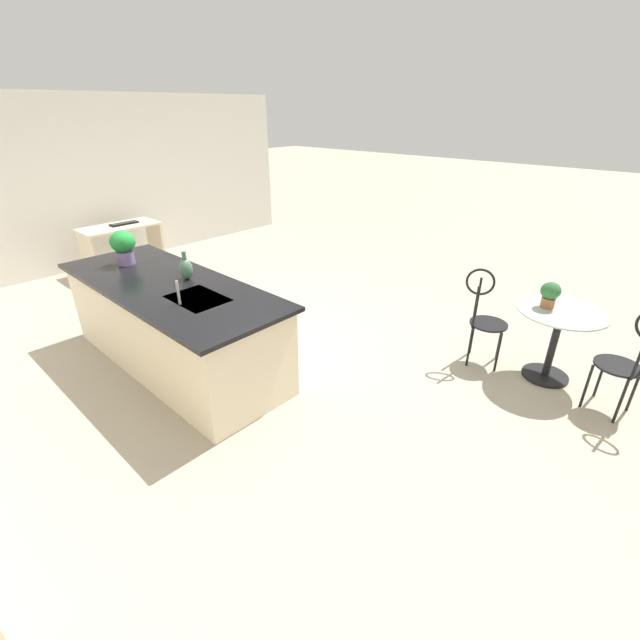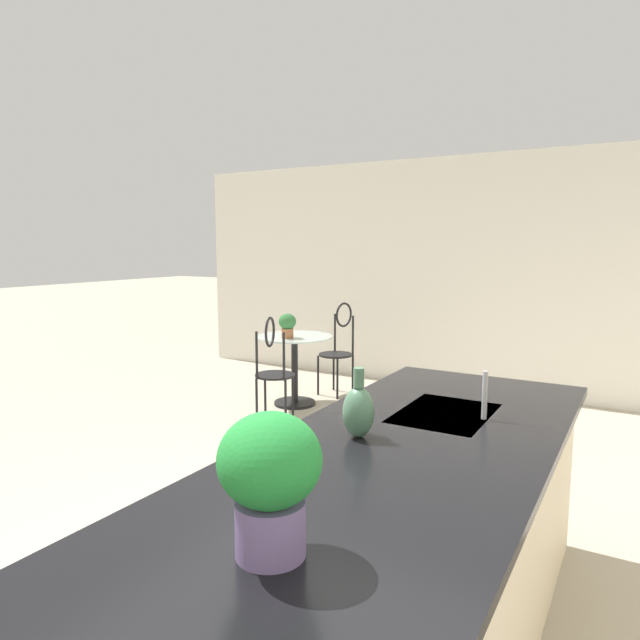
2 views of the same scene
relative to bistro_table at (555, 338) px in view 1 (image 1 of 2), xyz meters
name	(u,v)px [view 1 (image 1 of 2)]	position (x,y,z in m)	size (l,w,h in m)	color
ground_plane	(259,344)	(2.67, 1.55, -0.45)	(40.00, 40.00, 0.00)	#B2A893
wall_right	(85,184)	(6.93, 1.55, 0.90)	(0.12, 7.80, 2.70)	silver
kitchen_island	(174,324)	(2.97, 2.40, 0.02)	(2.80, 1.06, 0.92)	beige
bistro_table	(555,338)	(0.00, 0.00, 0.00)	(0.80, 0.80, 0.74)	black
chair_near_window	(485,313)	(0.65, 0.18, 0.13)	(0.52, 0.48, 1.04)	black
chair_by_island	(629,357)	(-0.63, 0.19, 0.13)	(0.51, 0.44, 1.04)	black
sink_faucet	(178,293)	(2.42, 2.58, 0.58)	(0.02, 0.02, 0.22)	#B2B5BA
writing_desk	(122,240)	(6.32, 1.40, 0.06)	(0.60, 1.20, 0.74)	beige
keyboard	(124,223)	(6.34, 1.30, 0.31)	(0.16, 0.44, 0.03)	black
potted_plant_on_table	(550,293)	(0.14, 0.01, 0.44)	(0.18, 0.18, 0.25)	#9E603D
potted_plant_counter_far	(123,245)	(3.82, 2.40, 0.69)	(0.26, 0.26, 0.37)	#7A669E
vase_on_counter	(186,269)	(2.92, 2.20, 0.58)	(0.13, 0.13, 0.29)	#4C7A5B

